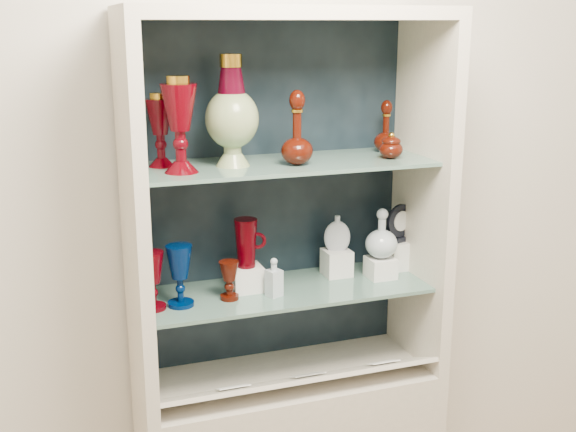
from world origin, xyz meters
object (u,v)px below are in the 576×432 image
object	(u,v)px
pedestal_lamp_left	(180,125)
clear_round_decanter	(382,235)
clear_square_bottle	(274,277)
ruby_goblet_tall	(153,281)
ruby_decanter_b	(386,125)
cobalt_goblet	(180,276)
ruby_goblet_small	(229,280)
flat_flask	(337,232)
cameo_medallion	(400,222)
enamel_urn	(232,111)
pedestal_lamp_right	(160,130)
ruby_pitcher	(246,243)
lidded_bowl	(391,145)
ruby_decanter_a	(297,123)

from	to	relation	value
pedestal_lamp_left	clear_round_decanter	bearing A→B (deg)	3.81
clear_square_bottle	ruby_goblet_tall	bearing A→B (deg)	177.62
ruby_decanter_b	pedestal_lamp_left	bearing A→B (deg)	-170.66
cobalt_goblet	ruby_goblet_tall	bearing A→B (deg)	-179.68
ruby_goblet_small	clear_round_decanter	size ratio (longest dim) A/B	0.76
clear_square_bottle	ruby_goblet_small	bearing A→B (deg)	172.25
ruby_goblet_small	cobalt_goblet	bearing A→B (deg)	-178.89
flat_flask	cameo_medallion	world-z (taller)	cameo_medallion
enamel_urn	clear_round_decanter	distance (m)	0.67
pedestal_lamp_right	ruby_goblet_small	world-z (taller)	pedestal_lamp_right
pedestal_lamp_right	flat_flask	world-z (taller)	pedestal_lamp_right
flat_flask	ruby_pitcher	bearing A→B (deg)	-155.66
ruby_goblet_small	ruby_decanter_b	bearing A→B (deg)	9.80
ruby_decanter_b	ruby_pitcher	world-z (taller)	ruby_decanter_b
lidded_bowl	ruby_goblet_tall	world-z (taller)	lidded_bowl
ruby_goblet_small	ruby_pitcher	distance (m)	0.14
cobalt_goblet	flat_flask	xyz separation A→B (m)	(0.56, 0.10, 0.06)
enamel_urn	flat_flask	bearing A→B (deg)	9.91
ruby_decanter_a	clear_round_decanter	size ratio (longest dim) A/B	1.56
lidded_bowl	flat_flask	distance (m)	0.36
ruby_goblet_tall	clear_round_decanter	xyz separation A→B (m)	(0.78, 0.03, 0.06)
ruby_decanter_a	cameo_medallion	distance (m)	0.58
cobalt_goblet	clear_square_bottle	distance (m)	0.30
ruby_decanter_b	lidded_bowl	world-z (taller)	ruby_decanter_b
ruby_decanter_a	cameo_medallion	world-z (taller)	ruby_decanter_a
flat_flask	pedestal_lamp_right	bearing A→B (deg)	-161.35
cobalt_goblet	clear_round_decanter	distance (m)	0.70
ruby_decanter_a	lidded_bowl	world-z (taller)	ruby_decanter_a
clear_square_bottle	enamel_urn	bearing A→B (deg)	155.82
clear_round_decanter	cameo_medallion	size ratio (longest dim) A/B	1.18
pedestal_lamp_left	ruby_decanter_b	world-z (taller)	pedestal_lamp_left
ruby_pitcher	pedestal_lamp_right	bearing A→B (deg)	-166.25
cobalt_goblet	flat_flask	size ratio (longest dim) A/B	1.53
ruby_decanter_a	clear_round_decanter	world-z (taller)	ruby_decanter_a
ruby_goblet_tall	pedestal_lamp_right	bearing A→B (deg)	58.42
clear_round_decanter	ruby_decanter_b	bearing A→B (deg)	61.77
ruby_goblet_tall	clear_square_bottle	size ratio (longest dim) A/B	1.44
cobalt_goblet	ruby_pitcher	world-z (taller)	ruby_pitcher
ruby_decanter_b	flat_flask	xyz separation A→B (m)	(-0.17, -0.00, -0.36)
ruby_decanter_b	cobalt_goblet	world-z (taller)	ruby_decanter_b
pedestal_lamp_left	ruby_goblet_tall	world-z (taller)	pedestal_lamp_left
enamel_urn	ruby_decanter_a	bearing A→B (deg)	-14.85
ruby_goblet_small	pedestal_lamp_right	bearing A→B (deg)	152.63
pedestal_lamp_right	lidded_bowl	distance (m)	0.73
ruby_decanter_a	lidded_bowl	distance (m)	0.33
enamel_urn	ruby_goblet_small	size ratio (longest dim) A/B	2.69
ruby_decanter_b	ruby_goblet_small	xyz separation A→B (m)	(-0.58, -0.10, -0.45)
pedestal_lamp_left	enamel_urn	xyz separation A→B (m)	(0.17, 0.05, 0.03)
clear_square_bottle	cameo_medallion	world-z (taller)	cameo_medallion
pedestal_lamp_right	ruby_goblet_small	bearing A→B (deg)	-27.37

